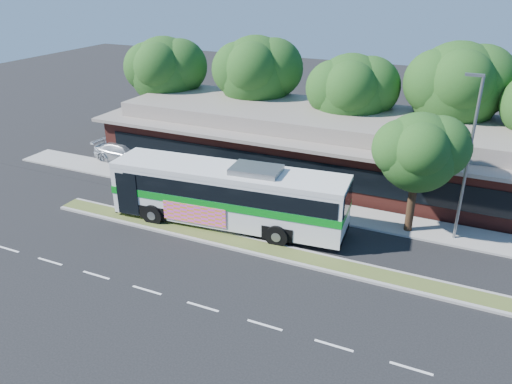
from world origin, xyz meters
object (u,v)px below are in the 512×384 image
transit_bus (229,191)px  sidewalk_tree (425,151)px  sedan (126,153)px  lamp_post (468,156)px

transit_bus → sidewalk_tree: size_ratio=2.00×
sedan → sidewalk_tree: 22.37m
lamp_post → sedan: (-24.00, 2.25, -4.13)m
transit_bus → sedan: (-11.97, 5.85, -1.36)m
lamp_post → transit_bus: size_ratio=0.66×
sedan → sidewalk_tree: (21.87, -2.29, 4.09)m
lamp_post → sedan: lamp_post is taller
sedan → transit_bus: bearing=-114.1°
lamp_post → transit_bus: lamp_post is taller
lamp_post → sidewalk_tree: bearing=-178.9°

